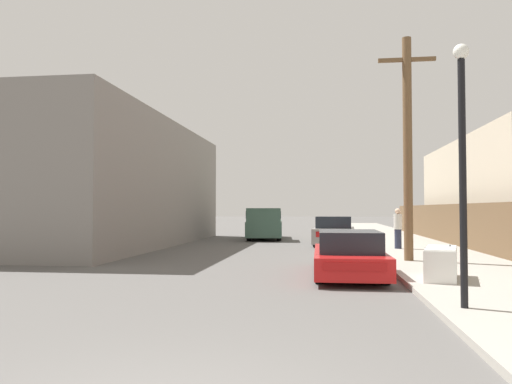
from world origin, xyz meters
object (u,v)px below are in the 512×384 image
at_px(parked_sports_car_red, 349,255).
at_px(utility_pole, 408,145).
at_px(car_parked_mid, 334,232).
at_px(pedestrian, 398,228).
at_px(street_lamp, 462,153).
at_px(discarded_fridge, 441,263).
at_px(pickup_truck, 265,224).

xyz_separation_m(parked_sports_car_red, utility_pole, (2.03, 3.13, 3.26)).
bearing_deg(utility_pole, car_parked_mid, 104.80).
bearing_deg(pedestrian, street_lamp, -93.40).
height_order(parked_sports_car_red, pedestrian, pedestrian).
xyz_separation_m(discarded_fridge, car_parked_mid, (-2.20, 12.39, 0.16)).
bearing_deg(street_lamp, utility_pole, 87.22).
relative_size(discarded_fridge, parked_sports_car_red, 0.40).
xyz_separation_m(utility_pole, street_lamp, (-0.37, -7.68, -1.12)).
relative_size(discarded_fridge, pickup_truck, 0.34).
bearing_deg(street_lamp, car_parked_mid, 96.44).
relative_size(street_lamp, pedestrian, 2.66).
height_order(discarded_fridge, street_lamp, street_lamp).
relative_size(car_parked_mid, pickup_truck, 0.75).
distance_m(discarded_fridge, street_lamp, 4.14).
height_order(pickup_truck, street_lamp, street_lamp).
xyz_separation_m(discarded_fridge, pedestrian, (0.33, 9.05, 0.48)).
xyz_separation_m(discarded_fridge, utility_pole, (-0.04, 4.21, 3.33)).
relative_size(discarded_fridge, pedestrian, 1.14).
distance_m(pickup_truck, pedestrian, 9.64).
height_order(discarded_fridge, pickup_truck, pickup_truck).
bearing_deg(discarded_fridge, street_lamp, -82.29).
distance_m(utility_pole, pedestrian, 5.63).
distance_m(parked_sports_car_red, pedestrian, 8.34).
height_order(parked_sports_car_red, street_lamp, street_lamp).
relative_size(discarded_fridge, utility_pole, 0.26).
distance_m(car_parked_mid, pickup_truck, 5.47).
xyz_separation_m(parked_sports_car_red, pedestrian, (2.41, 7.97, 0.42)).
bearing_deg(street_lamp, pickup_truck, 105.96).
relative_size(parked_sports_car_red, street_lamp, 1.07).
bearing_deg(parked_sports_car_red, pickup_truck, 104.18).
xyz_separation_m(parked_sports_car_red, pickup_truck, (-3.98, 15.19, 0.34)).
bearing_deg(utility_pole, pickup_truck, 116.51).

